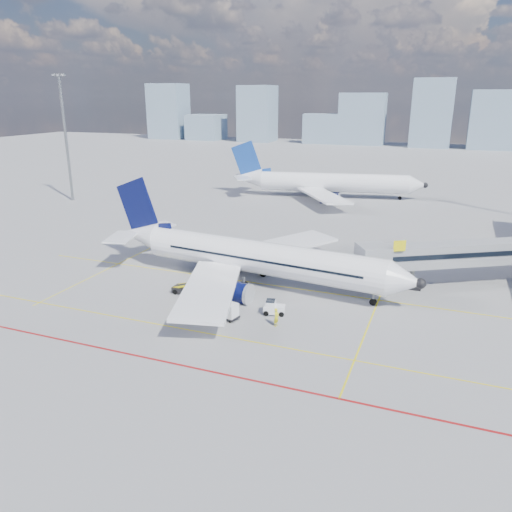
{
  "coord_description": "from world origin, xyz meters",
  "views": [
    {
      "loc": [
        19.83,
        -43.72,
        21.23
      ],
      "look_at": [
        0.33,
        6.19,
        4.0
      ],
      "focal_mm": 35.0,
      "sensor_mm": 36.0,
      "label": 1
    }
  ],
  "objects_px": {
    "main_aircraft": "(249,256)",
    "cargo_dolly": "(224,309)",
    "second_aircraft": "(325,183)",
    "baggage_tug": "(273,308)",
    "belt_loader": "(191,289)",
    "ramp_worker": "(276,317)"
  },
  "relations": [
    {
      "from": "main_aircraft",
      "to": "cargo_dolly",
      "type": "distance_m",
      "value": 10.68
    },
    {
      "from": "main_aircraft",
      "to": "cargo_dolly",
      "type": "height_order",
      "value": "main_aircraft"
    },
    {
      "from": "ramp_worker",
      "to": "baggage_tug",
      "type": "bearing_deg",
      "value": 36.31
    },
    {
      "from": "baggage_tug",
      "to": "second_aircraft",
      "type": "bearing_deg",
      "value": 86.14
    },
    {
      "from": "second_aircraft",
      "to": "baggage_tug",
      "type": "distance_m",
      "value": 63.21
    },
    {
      "from": "main_aircraft",
      "to": "belt_loader",
      "type": "height_order",
      "value": "main_aircraft"
    },
    {
      "from": "baggage_tug",
      "to": "belt_loader",
      "type": "xyz_separation_m",
      "value": [
        -10.29,
        1.63,
        -0.1
      ]
    },
    {
      "from": "second_aircraft",
      "to": "cargo_dolly",
      "type": "bearing_deg",
      "value": -95.76
    },
    {
      "from": "second_aircraft",
      "to": "ramp_worker",
      "type": "height_order",
      "value": "second_aircraft"
    },
    {
      "from": "second_aircraft",
      "to": "cargo_dolly",
      "type": "distance_m",
      "value": 65.31
    },
    {
      "from": "baggage_tug",
      "to": "belt_loader",
      "type": "bearing_deg",
      "value": 157.95
    },
    {
      "from": "cargo_dolly",
      "to": "belt_loader",
      "type": "xyz_separation_m",
      "value": [
        -5.99,
        4.3,
        -0.32
      ]
    },
    {
      "from": "belt_loader",
      "to": "cargo_dolly",
      "type": "bearing_deg",
      "value": -34.32
    },
    {
      "from": "belt_loader",
      "to": "second_aircraft",
      "type": "bearing_deg",
      "value": 91.13
    },
    {
      "from": "second_aircraft",
      "to": "belt_loader",
      "type": "bearing_deg",
      "value": -101.03
    },
    {
      "from": "main_aircraft",
      "to": "cargo_dolly",
      "type": "xyz_separation_m",
      "value": [
        1.51,
        -10.32,
        -2.29
      ]
    },
    {
      "from": "second_aircraft",
      "to": "cargo_dolly",
      "type": "height_order",
      "value": "second_aircraft"
    },
    {
      "from": "main_aircraft",
      "to": "second_aircraft",
      "type": "height_order",
      "value": "second_aircraft"
    },
    {
      "from": "cargo_dolly",
      "to": "main_aircraft",
      "type": "bearing_deg",
      "value": 110.58
    },
    {
      "from": "second_aircraft",
      "to": "ramp_worker",
      "type": "xyz_separation_m",
      "value": [
        11.26,
        -64.83,
        -2.31
      ]
    },
    {
      "from": "second_aircraft",
      "to": "ramp_worker",
      "type": "relative_size",
      "value": 23.08
    },
    {
      "from": "baggage_tug",
      "to": "main_aircraft",
      "type": "bearing_deg",
      "value": 114.17
    }
  ]
}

